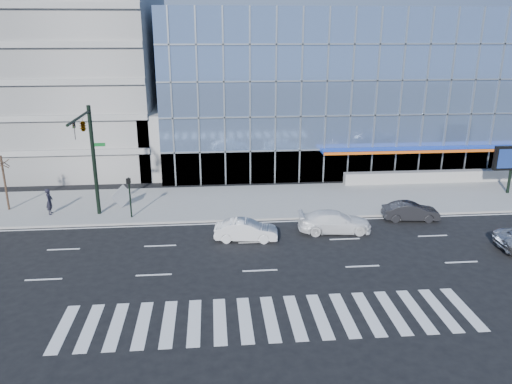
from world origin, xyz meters
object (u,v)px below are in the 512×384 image
ped_signal_post (129,191)px  white_sedan (246,230)px  tilted_panel (122,196)px  traffic_signal (87,138)px  pedestrian (49,201)px  white_suv (335,222)px  street_tree_near (2,163)px  dark_sedan (411,211)px

ped_signal_post → white_sedan: ped_signal_post is taller
white_sedan → tilted_panel: tilted_panel is taller
traffic_signal → white_sedan: bearing=-21.3°
tilted_panel → ped_signal_post: bearing=-102.9°
traffic_signal → pedestrian: traffic_signal is taller
ped_signal_post → tilted_panel: ped_signal_post is taller
traffic_signal → white_sedan: 12.55m
white_sedan → white_suv: bearing=-75.4°
tilted_panel → white_suv: bearing=-57.2°
white_sedan → ped_signal_post: bearing=67.4°
street_tree_near → dark_sedan: 30.12m
pedestrian → tilted_panel: bearing=-80.5°
white_suv → tilted_panel: 16.17m
white_suv → tilted_panel: tilted_panel is taller
street_tree_near → pedestrian: street_tree_near is taller
white_sedan → dark_sedan: 12.35m
street_tree_near → white_sedan: (17.52, -7.02, -3.10)m
white_suv → ped_signal_post: bearing=79.0°
traffic_signal → tilted_panel: bearing=59.6°
white_sedan → pedestrian: size_ratio=2.10×
ped_signal_post → pedestrian: bearing=168.0°
white_suv → dark_sedan: bearing=-71.3°
ped_signal_post → white_suv: ped_signal_post is taller
street_tree_near → white_suv: (23.62, -6.15, -3.06)m
traffic_signal → ped_signal_post: traffic_signal is taller
traffic_signal → white_sedan: (10.52, -4.09, -5.49)m
dark_sedan → tilted_panel: bearing=84.6°
white_sedan → dark_sedan: white_sedan is taller
ped_signal_post → dark_sedan: bearing=-5.5°
ped_signal_post → street_tree_near: (-9.50, 2.56, 1.64)m
dark_sedan → tilted_panel: (-21.08, 4.19, 0.40)m
street_tree_near → white_suv: 24.60m
ped_signal_post → pedestrian: size_ratio=1.53×
traffic_signal → dark_sedan: (22.62, -1.57, -5.51)m
pedestrian → tilted_panel: 5.18m
pedestrian → street_tree_near: bearing=68.5°
dark_sedan → white_suv: bearing=111.2°
pedestrian → tilted_panel: size_ratio=1.50×
ped_signal_post → pedestrian: 6.26m
ped_signal_post → white_suv: bearing=-14.3°
pedestrian → tilted_panel: pedestrian is taller
traffic_signal → tilted_panel: traffic_signal is taller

